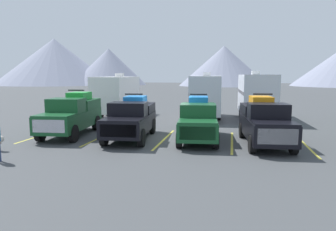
{
  "coord_description": "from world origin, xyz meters",
  "views": [
    {
      "loc": [
        3.62,
        -17.15,
        3.57
      ],
      "look_at": [
        0.0,
        0.51,
        1.2
      ],
      "focal_mm": 33.42,
      "sensor_mm": 36.0,
      "label": 1
    }
  ],
  "objects_px": {
    "pickup_truck_b": "(131,118)",
    "pickup_truck_d": "(265,122)",
    "pickup_truck_a": "(72,114)",
    "camper_trailer_c": "(256,94)",
    "camper_trailer_a": "(117,94)",
    "pickup_truck_c": "(198,119)",
    "camper_trailer_b": "(206,94)"
  },
  "relations": [
    {
      "from": "camper_trailer_b",
      "to": "camper_trailer_c",
      "type": "relative_size",
      "value": 0.97
    },
    {
      "from": "pickup_truck_a",
      "to": "camper_trailer_a",
      "type": "relative_size",
      "value": 0.76
    },
    {
      "from": "pickup_truck_a",
      "to": "camper_trailer_a",
      "type": "distance_m",
      "value": 8.21
    },
    {
      "from": "pickup_truck_a",
      "to": "pickup_truck_b",
      "type": "height_order",
      "value": "pickup_truck_a"
    },
    {
      "from": "pickup_truck_c",
      "to": "camper_trailer_a",
      "type": "xyz_separation_m",
      "value": [
        -7.79,
        8.08,
        0.81
      ]
    },
    {
      "from": "pickup_truck_b",
      "to": "pickup_truck_d",
      "type": "xyz_separation_m",
      "value": [
        7.18,
        -0.06,
        0.02
      ]
    },
    {
      "from": "camper_trailer_a",
      "to": "pickup_truck_b",
      "type": "bearing_deg",
      "value": -64.32
    },
    {
      "from": "camper_trailer_c",
      "to": "pickup_truck_a",
      "type": "bearing_deg",
      "value": -141.31
    },
    {
      "from": "pickup_truck_d",
      "to": "camper_trailer_a",
      "type": "height_order",
      "value": "camper_trailer_a"
    },
    {
      "from": "pickup_truck_c",
      "to": "camper_trailer_a",
      "type": "distance_m",
      "value": 11.26
    },
    {
      "from": "camper_trailer_a",
      "to": "camper_trailer_c",
      "type": "distance_m",
      "value": 11.51
    },
    {
      "from": "pickup_truck_a",
      "to": "camper_trailer_c",
      "type": "xyz_separation_m",
      "value": [
        11.19,
        8.96,
        0.81
      ]
    },
    {
      "from": "pickup_truck_b",
      "to": "camper_trailer_c",
      "type": "xyz_separation_m",
      "value": [
        7.39,
        9.29,
        0.88
      ]
    },
    {
      "from": "pickup_truck_b",
      "to": "pickup_truck_c",
      "type": "height_order",
      "value": "pickup_truck_c"
    },
    {
      "from": "pickup_truck_a",
      "to": "camper_trailer_a",
      "type": "height_order",
      "value": "camper_trailer_a"
    },
    {
      "from": "pickup_truck_a",
      "to": "camper_trailer_c",
      "type": "height_order",
      "value": "camper_trailer_c"
    },
    {
      "from": "pickup_truck_d",
      "to": "camper_trailer_b",
      "type": "height_order",
      "value": "camper_trailer_b"
    },
    {
      "from": "pickup_truck_b",
      "to": "pickup_truck_c",
      "type": "xyz_separation_m",
      "value": [
        3.71,
        0.42,
        -0.02
      ]
    },
    {
      "from": "pickup_truck_d",
      "to": "camper_trailer_a",
      "type": "relative_size",
      "value": 0.74
    },
    {
      "from": "pickup_truck_b",
      "to": "camper_trailer_a",
      "type": "height_order",
      "value": "camper_trailer_a"
    },
    {
      "from": "pickup_truck_b",
      "to": "camper_trailer_a",
      "type": "bearing_deg",
      "value": 115.68
    },
    {
      "from": "pickup_truck_c",
      "to": "camper_trailer_c",
      "type": "relative_size",
      "value": 0.72
    },
    {
      "from": "camper_trailer_a",
      "to": "camper_trailer_c",
      "type": "relative_size",
      "value": 0.94
    },
    {
      "from": "camper_trailer_b",
      "to": "camper_trailer_c",
      "type": "xyz_separation_m",
      "value": [
        3.93,
        0.52,
        0.06
      ]
    },
    {
      "from": "pickup_truck_c",
      "to": "pickup_truck_d",
      "type": "xyz_separation_m",
      "value": [
        3.47,
        -0.47,
        0.05
      ]
    },
    {
      "from": "pickup_truck_a",
      "to": "pickup_truck_c",
      "type": "height_order",
      "value": "pickup_truck_a"
    },
    {
      "from": "pickup_truck_b",
      "to": "pickup_truck_a",
      "type": "bearing_deg",
      "value": 175.07
    },
    {
      "from": "camper_trailer_b",
      "to": "pickup_truck_d",
      "type": "bearing_deg",
      "value": -67.18
    },
    {
      "from": "pickup_truck_d",
      "to": "camper_trailer_a",
      "type": "bearing_deg",
      "value": 142.78
    },
    {
      "from": "camper_trailer_b",
      "to": "camper_trailer_c",
      "type": "distance_m",
      "value": 3.96
    },
    {
      "from": "pickup_truck_b",
      "to": "pickup_truck_d",
      "type": "distance_m",
      "value": 7.18
    },
    {
      "from": "pickup_truck_a",
      "to": "pickup_truck_d",
      "type": "xyz_separation_m",
      "value": [
        10.97,
        -0.38,
        -0.05
      ]
    }
  ]
}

